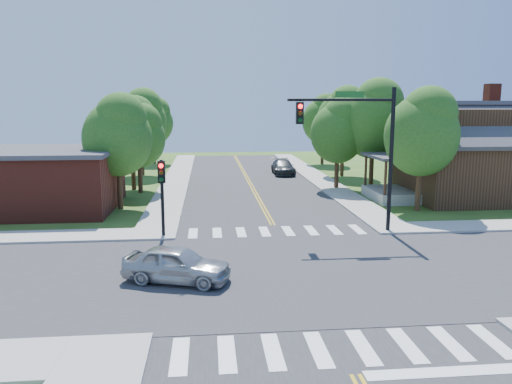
{
  "coord_description": "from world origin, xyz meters",
  "views": [
    {
      "loc": [
        -3.4,
        -18.14,
        6.35
      ],
      "look_at": [
        -1.1,
        5.52,
        2.2
      ],
      "focal_mm": 35.0,
      "sensor_mm": 36.0,
      "label": 1
    }
  ],
  "objects": [
    {
      "name": "ground",
      "position": [
        0.0,
        0.0,
        0.0
      ],
      "size": [
        100.0,
        100.0,
        0.0
      ],
      "primitive_type": "plane",
      "color": "#335A1C",
      "rests_on": "ground"
    },
    {
      "name": "road_ns",
      "position": [
        0.0,
        0.0,
        0.02
      ],
      "size": [
        10.0,
        90.0,
        0.04
      ],
      "primitive_type": "cube",
      "color": "#2D2D30",
      "rests_on": "ground"
    },
    {
      "name": "road_ew",
      "position": [
        0.0,
        0.0,
        0.03
      ],
      "size": [
        90.0,
        10.0,
        0.04
      ],
      "primitive_type": "cube",
      "color": "#2D2D30",
      "rests_on": "ground"
    },
    {
      "name": "intersection_patch",
      "position": [
        0.0,
        0.0,
        0.0
      ],
      "size": [
        10.2,
        10.2,
        0.06
      ],
      "primitive_type": "cube",
      "color": "#2D2D30",
      "rests_on": "ground"
    },
    {
      "name": "sidewalk_ne",
      "position": [
        15.82,
        15.82,
        0.07
      ],
      "size": [
        40.0,
        40.0,
        0.14
      ],
      "color": "#9E9B93",
      "rests_on": "ground"
    },
    {
      "name": "sidewalk_nw",
      "position": [
        -15.82,
        15.82,
        0.07
      ],
      "size": [
        40.0,
        40.0,
        0.14
      ],
      "color": "#9E9B93",
      "rests_on": "ground"
    },
    {
      "name": "crosswalk_north",
      "position": [
        0.0,
        6.2,
        0.05
      ],
      "size": [
        8.85,
        2.0,
        0.01
      ],
      "color": "white",
      "rests_on": "ground"
    },
    {
      "name": "crosswalk_south",
      "position": [
        0.0,
        -6.2,
        0.05
      ],
      "size": [
        8.85,
        2.0,
        0.01
      ],
      "color": "white",
      "rests_on": "ground"
    },
    {
      "name": "centerline",
      "position": [
        0.0,
        0.0,
        0.05
      ],
      "size": [
        0.3,
        90.0,
        0.01
      ],
      "color": "gold",
      "rests_on": "ground"
    },
    {
      "name": "stop_bar",
      "position": [
        2.5,
        -7.6,
        0.0
      ],
      "size": [
        4.6,
        0.45,
        0.09
      ],
      "primitive_type": "cube",
      "color": "white",
      "rests_on": "ground"
    },
    {
      "name": "signal_mast_ne",
      "position": [
        3.91,
        5.59,
        4.85
      ],
      "size": [
        5.3,
        0.42,
        7.2
      ],
      "color": "black",
      "rests_on": "ground"
    },
    {
      "name": "signal_pole_nw",
      "position": [
        -5.6,
        5.58,
        2.66
      ],
      "size": [
        0.34,
        0.42,
        3.8
      ],
      "color": "black",
      "rests_on": "ground"
    },
    {
      "name": "house_ne",
      "position": [
        15.11,
        14.23,
        3.33
      ],
      "size": [
        13.05,
        8.8,
        7.11
      ],
      "color": "black",
      "rests_on": "ground"
    },
    {
      "name": "building_nw",
      "position": [
        -14.2,
        13.2,
        1.88
      ],
      "size": [
        10.4,
        8.4,
        3.73
      ],
      "color": "maroon",
      "rests_on": "ground"
    },
    {
      "name": "tree_e_a",
      "position": [
        9.35,
        10.46,
        4.91
      ],
      "size": [
        4.41,
        4.19,
        7.49
      ],
      "color": "#382314",
      "rests_on": "ground"
    },
    {
      "name": "tree_e_b",
      "position": [
        8.97,
        18.17,
        5.49
      ],
      "size": [
        4.93,
        4.68,
        8.38
      ],
      "color": "#382314",
      "rests_on": "ground"
    },
    {
      "name": "tree_e_c",
      "position": [
        8.8,
        25.81,
        5.32
      ],
      "size": [
        4.78,
        4.54,
        8.12
      ],
      "color": "#382314",
      "rests_on": "ground"
    },
    {
      "name": "tree_e_d",
      "position": [
        9.11,
        35.07,
        4.98
      ],
      "size": [
        4.47,
        4.25,
        7.6
      ],
      "color": "#382314",
      "rests_on": "ground"
    },
    {
      "name": "tree_w_a",
      "position": [
        -8.76,
        12.86,
        4.67
      ],
      "size": [
        4.2,
        3.99,
        7.14
      ],
      "color": "#382314",
      "rests_on": "ground"
    },
    {
      "name": "tree_w_b",
      "position": [
        -8.97,
        20.06,
        4.65
      ],
      "size": [
        4.17,
        3.96,
        7.09
      ],
      "color": "#382314",
      "rests_on": "ground"
    },
    {
      "name": "tree_w_c",
      "position": [
        -9.3,
        28.07,
        5.19
      ],
      "size": [
        4.66,
        4.43,
        7.92
      ],
      "color": "#382314",
      "rests_on": "ground"
    },
    {
      "name": "tree_w_d",
      "position": [
        -9.17,
        37.42,
        4.78
      ],
      "size": [
        4.29,
        4.08,
        7.29
      ],
      "color": "#382314",
      "rests_on": "ground"
    },
    {
      "name": "tree_house",
      "position": [
        6.44,
        18.72,
        4.58
      ],
      "size": [
        4.11,
        3.91,
        6.99
      ],
      "color": "#382314",
      "rests_on": "ground"
    },
    {
      "name": "tree_bldg",
      "position": [
        -8.27,
        18.55,
        4.27
      ],
      "size": [
        3.84,
        3.65,
        6.53
      ],
      "color": "#382314",
      "rests_on": "ground"
    },
    {
      "name": "car_silver",
      "position": [
        -4.58,
        -0.72,
        0.66
      ],
      "size": [
        3.94,
        4.85,
        1.33
      ],
      "primitive_type": "imported",
      "rotation": [
        0.0,
        0.0,
        1.24
      ],
      "color": "#AEB1B5",
      "rests_on": "ground"
    },
    {
      "name": "car_dgrey",
      "position": [
        3.5,
        27.05,
        0.67
      ],
      "size": [
        2.03,
        4.68,
        1.34
      ],
      "primitive_type": "imported",
      "rotation": [
        0.0,
        0.0,
        -0.02
      ],
      "color": "#2B2E30",
      "rests_on": "ground"
    }
  ]
}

